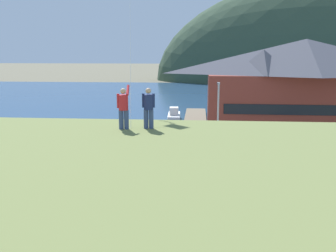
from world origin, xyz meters
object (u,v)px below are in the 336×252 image
object	(u,v)px
parked_car_corner_spot	(38,190)
parked_car_back_row_left	(174,167)
harbor_lodge	(304,88)
moored_boat_outer_mooring	(217,111)
parked_car_front_row_silver	(121,185)
parking_light_pole	(218,118)
moored_boat_wharfside	(174,116)
parked_car_mid_row_near	(65,163)
person_kite_flyer	(123,107)
person_companion	(148,107)
wharf_dock	(196,117)
parked_car_front_row_end	(231,190)

from	to	relation	value
parked_car_corner_spot	parked_car_back_row_left	distance (m)	10.65
harbor_lodge	moored_boat_outer_mooring	world-z (taller)	harbor_lodge
parked_car_front_row_silver	parking_light_pole	world-z (taller)	parking_light_pole
moored_boat_wharfside	parked_car_corner_spot	distance (m)	32.79
parked_car_back_row_left	parking_light_pole	bearing A→B (deg)	50.56
moored_boat_outer_mooring	harbor_lodge	bearing A→B (deg)	-61.13
harbor_lodge	parked_car_front_row_silver	bearing A→B (deg)	-131.72
parked_car_corner_spot	parked_car_mid_row_near	world-z (taller)	same
moored_boat_wharfside	parked_car_corner_spot	xyz separation A→B (m)	(-7.15, -32.00, 0.34)
moored_boat_outer_mooring	person_kite_flyer	world-z (taller)	person_kite_flyer
parked_car_back_row_left	parked_car_mid_row_near	bearing A→B (deg)	177.06
parked_car_front_row_silver	person_companion	bearing A→B (deg)	-70.25
moored_boat_outer_mooring	parking_light_pole	xyz separation A→B (m)	(-1.34, -26.84, 3.67)
harbor_lodge	parking_light_pole	bearing A→B (deg)	-134.15
moored_boat_outer_mooring	parked_car_front_row_silver	xyz separation A→B (m)	(-8.47, -35.78, 0.34)
parked_car_front_row_silver	wharf_dock	bearing A→B (deg)	81.21
person_companion	moored_boat_outer_mooring	bearing A→B (deg)	83.33
parking_light_pole	parked_car_mid_row_near	bearing A→B (deg)	-162.76
moored_boat_wharfside	person_companion	size ratio (longest dim) A/B	3.32
wharf_dock	parked_car_front_row_silver	size ratio (longest dim) A/B	3.21
parked_car_corner_spot	parked_car_front_row_silver	bearing A→B (deg)	14.90
wharf_dock	parked_car_front_row_end	xyz separation A→B (m)	(2.70, -32.37, 0.71)
parked_car_front_row_end	parked_car_mid_row_near	xyz separation A→B (m)	(-13.46, 5.30, 0.00)
wharf_dock	harbor_lodge	bearing A→B (deg)	-44.95
moored_boat_outer_mooring	parked_car_mid_row_near	xyz separation A→B (m)	(-14.28, -30.86, 0.34)
parked_car_front_row_end	parked_car_mid_row_near	distance (m)	14.46
moored_boat_wharfside	harbor_lodge	bearing A→B (deg)	-35.04
parked_car_back_row_left	moored_boat_outer_mooring	bearing A→B (deg)	80.87
person_kite_flyer	parking_light_pole	bearing A→B (deg)	74.81
moored_boat_outer_mooring	parked_car_front_row_end	xyz separation A→B (m)	(-0.83, -36.15, 0.34)
moored_boat_wharfside	person_kite_flyer	xyz separation A→B (m)	(0.48, -39.78, 7.31)
wharf_dock	person_kite_flyer	world-z (taller)	person_kite_flyer
parked_car_mid_row_near	person_kite_flyer	xyz separation A→B (m)	(8.01, -14.15, 6.97)
person_companion	parked_car_front_row_end	bearing A→B (deg)	62.98
parked_car_back_row_left	harbor_lodge	bearing A→B (deg)	47.18
parked_car_front_row_silver	harbor_lodge	bearing A→B (deg)	48.28
moored_boat_outer_mooring	parked_car_front_row_silver	distance (m)	36.77
parked_car_back_row_left	parked_car_front_row_silver	bearing A→B (deg)	-127.69
wharf_dock	parked_car_corner_spot	size ratio (longest dim) A/B	3.23
parked_car_front_row_silver	parked_car_back_row_left	size ratio (longest dim) A/B	1.03
parked_car_mid_row_near	person_companion	size ratio (longest dim) A/B	2.46
moored_boat_outer_mooring	parked_car_front_row_end	bearing A→B (deg)	-91.31
moored_boat_wharfside	parked_car_corner_spot	world-z (taller)	moored_boat_wharfside
wharf_dock	person_companion	world-z (taller)	person_companion
parked_car_front_row_end	parking_light_pole	world-z (taller)	parking_light_pole
parked_car_back_row_left	parked_car_mid_row_near	world-z (taller)	same
parked_car_front_row_silver	parked_car_back_row_left	world-z (taller)	same
parked_car_back_row_left	parking_light_pole	xyz separation A→B (m)	(3.70, 4.49, 3.33)
person_kite_flyer	parked_car_front_row_silver	bearing A→B (deg)	103.41
wharf_dock	parking_light_pole	world-z (taller)	parking_light_pole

